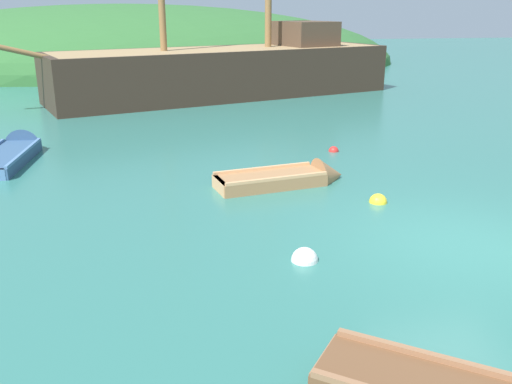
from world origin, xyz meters
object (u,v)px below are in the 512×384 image
Objects in this scene: rowboat_outer_right at (290,180)px; buoy_red at (334,151)px; buoy_yellow at (378,202)px; rowboat_near_dock at (13,155)px; sailing_ship at (227,78)px; buoy_white at (305,261)px.

buoy_red is (1.89, 2.72, -0.08)m from rowboat_outer_right.
buoy_red is at bearing 84.89° from buoy_yellow.
buoy_yellow is at bearing -117.53° from rowboat_near_dock.
sailing_ship is at bearing 99.21° from buoy_red.
rowboat_near_dock is at bearing 148.42° from buoy_yellow.
rowboat_near_dock is at bearing 128.95° from buoy_white.
buoy_red is at bearing 43.82° from rowboat_outer_right.
buoy_white reaches higher than buoy_yellow.
rowboat_near_dock is 9.71m from buoy_white.
rowboat_outer_right is at bearing 134.04° from buoy_yellow.
rowboat_near_dock is 10.23× the size of buoy_yellow.
buoy_white is at bearing 68.07° from sailing_ship.
sailing_ship is 4.61× the size of rowboat_near_dock.
buoy_red is at bearing 80.19° from sailing_ship.
rowboat_near_dock is 13.29× the size of buoy_red.
sailing_ship is at bearing 87.10° from buoy_white.
buoy_red is (8.69, -0.83, -0.08)m from rowboat_near_dock.
sailing_ship is 17.33m from buoy_white.
sailing_ship is 13.31m from rowboat_outer_right.
rowboat_outer_right is 8.53× the size of buoy_yellow.
rowboat_outer_right is (6.80, -3.55, 0.00)m from rowboat_near_dock.
rowboat_outer_right is 3.31m from buoy_red.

